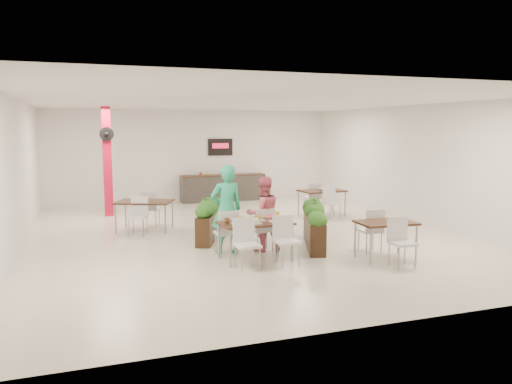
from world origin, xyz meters
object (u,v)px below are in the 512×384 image
at_px(side_table_c, 386,228).
at_px(planter_left, 210,217).
at_px(main_table, 255,228).
at_px(red_column, 107,160).
at_px(service_counter, 223,187).
at_px(diner_woman, 263,214).
at_px(diner_man, 226,210).
at_px(side_table_a, 144,205).
at_px(side_table_b, 322,194).
at_px(planter_right, 314,223).

bearing_deg(side_table_c, planter_left, 136.83).
relative_size(main_table, side_table_c, 1.03).
distance_m(red_column, service_counter, 4.56).
bearing_deg(main_table, diner_woman, 58.00).
relative_size(service_counter, planter_left, 1.58).
xyz_separation_m(main_table, diner_man, (-0.39, 0.66, 0.28)).
relative_size(side_table_a, side_table_b, 1.01).
xyz_separation_m(diner_man, side_table_a, (-1.31, 2.97, -0.28)).
height_order(service_counter, planter_left, service_counter).
bearing_deg(diner_man, planter_right, 175.90).
height_order(planter_right, side_table_a, planter_right).
height_order(main_table, planter_left, planter_left).
bearing_deg(diner_woman, diner_man, -3.25).
height_order(diner_woman, side_table_c, diner_woman).
bearing_deg(side_table_b, planter_right, -122.04).
height_order(red_column, side_table_c, red_column).
bearing_deg(side_table_b, red_column, 158.59).
bearing_deg(side_table_c, service_counter, 98.57).
relative_size(planter_left, planter_right, 0.97).
distance_m(planter_left, side_table_b, 4.42).
height_order(main_table, side_table_c, same).
xyz_separation_m(diner_woman, planter_right, (1.17, -0.03, -0.27)).
distance_m(diner_man, side_table_b, 5.27).
distance_m(planter_left, side_table_a, 2.01).
bearing_deg(main_table, side_table_b, 49.70).
height_order(diner_man, planter_right, diner_man).
distance_m(service_counter, main_table, 8.15).
distance_m(service_counter, planter_left, 6.19).
distance_m(diner_man, side_table_c, 3.20).
distance_m(red_column, side_table_c, 8.55).
distance_m(red_column, diner_woman, 6.24).
relative_size(red_column, diner_man, 1.74).
bearing_deg(service_counter, diner_woman, -98.80).
distance_m(service_counter, diner_man, 7.61).
xyz_separation_m(red_column, side_table_a, (0.75, -2.51, -1.00)).
xyz_separation_m(service_counter, planter_right, (0.03, -7.38, 0.02)).
xyz_separation_m(diner_man, diner_woman, (0.80, 0.00, -0.13)).
height_order(side_table_a, side_table_b, same).
height_order(service_counter, side_table_c, service_counter).
bearing_deg(side_table_b, diner_man, -141.35).
bearing_deg(planter_left, side_table_c, -45.95).
distance_m(diner_woman, side_table_a, 3.65).
xyz_separation_m(planter_left, planter_right, (1.96, -1.49, -0.01)).
height_order(red_column, service_counter, red_column).
relative_size(main_table, side_table_b, 1.03).
height_order(main_table, side_table_b, same).
bearing_deg(planter_left, diner_man, -90.47).
xyz_separation_m(diner_man, planter_left, (0.01, 1.46, -0.40)).
relative_size(diner_woman, side_table_b, 0.96).
bearing_deg(planter_right, red_column, 126.19).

